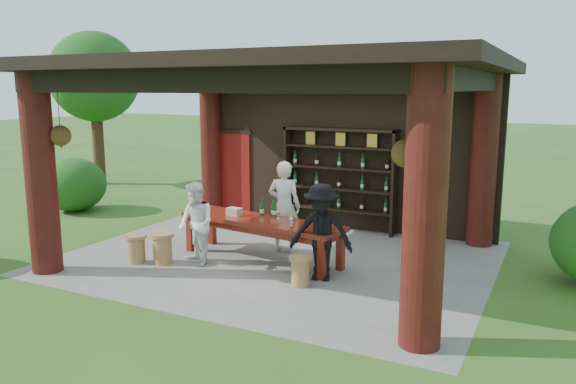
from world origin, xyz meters
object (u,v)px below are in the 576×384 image
at_px(stool_near_left, 163,247).
at_px(guest_woman, 196,224).
at_px(wine_shelf, 339,179).
at_px(host, 284,206).
at_px(stool_near_right, 300,270).
at_px(stool_far_left, 136,248).
at_px(tasting_table, 261,226).
at_px(napkin_basket, 234,212).
at_px(guest_man, 321,232).

bearing_deg(stool_near_left, guest_woman, 24.10).
xyz_separation_m(wine_shelf, host, (-0.31, -2.01, -0.25)).
bearing_deg(guest_woman, stool_near_right, 19.22).
distance_m(wine_shelf, stool_near_left, 4.19).
bearing_deg(host, wine_shelf, -106.50).
height_order(wine_shelf, stool_far_left, wine_shelf).
relative_size(stool_far_left, host, 0.29).
relative_size(wine_shelf, host, 1.46).
height_order(tasting_table, stool_near_left, tasting_table).
height_order(wine_shelf, napkin_basket, wine_shelf).
xyz_separation_m(guest_woman, guest_man, (2.28, 0.20, 0.06)).
relative_size(stool_near_left, guest_man, 0.35).
xyz_separation_m(tasting_table, stool_near_left, (-1.46, -0.95, -0.34)).
distance_m(stool_near_left, stool_near_right, 2.65).
relative_size(stool_near_right, stool_far_left, 0.93).
distance_m(wine_shelf, stool_far_left, 4.56).
distance_m(host, napkin_basket, 0.95).
xyz_separation_m(wine_shelf, tasting_table, (-0.42, -2.70, -0.48)).
height_order(wine_shelf, tasting_table, wine_shelf).
distance_m(wine_shelf, guest_woman, 3.68).
height_order(stool_near_right, guest_woman, guest_woman).
xyz_separation_m(wine_shelf, stool_near_right, (0.77, -3.61, -0.86)).
xyz_separation_m(stool_far_left, guest_man, (3.28, 0.62, 0.52)).
bearing_deg(host, tasting_table, 72.76).
height_order(stool_near_right, stool_far_left, stool_far_left).
xyz_separation_m(stool_near_left, guest_woman, (0.55, 0.25, 0.44)).
bearing_deg(guest_woman, guest_man, 29.58).
bearing_deg(napkin_basket, guest_woman, -113.30).
relative_size(stool_near_right, host, 0.27).
bearing_deg(guest_man, wine_shelf, 96.08).
xyz_separation_m(tasting_table, host, (0.11, 0.69, 0.23)).
xyz_separation_m(stool_near_right, stool_far_left, (-3.10, -0.22, 0.02)).
relative_size(stool_far_left, guest_man, 0.32).
xyz_separation_m(wine_shelf, stool_near_left, (-1.88, -3.66, -0.82)).
bearing_deg(guest_man, stool_far_left, -179.80).
height_order(tasting_table, napkin_basket, napkin_basket).
bearing_deg(stool_near_left, host, 46.26).
bearing_deg(stool_near_right, napkin_basket, 152.09).
xyz_separation_m(stool_far_left, host, (2.01, 1.81, 0.59)).
relative_size(guest_woman, guest_man, 0.92).
height_order(wine_shelf, stool_near_left, wine_shelf).
distance_m(tasting_table, stool_far_left, 2.24).
bearing_deg(stool_near_left, stool_near_right, 1.08).
bearing_deg(tasting_table, stool_near_right, -37.06).
distance_m(stool_far_left, napkin_basket, 1.84).
relative_size(wine_shelf, napkin_basket, 9.66).
height_order(stool_near_left, guest_man, guest_man).
xyz_separation_m(tasting_table, napkin_basket, (-0.58, 0.04, 0.19)).
xyz_separation_m(guest_woman, napkin_basket, (0.32, 0.74, 0.10)).
height_order(stool_near_right, host, host).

